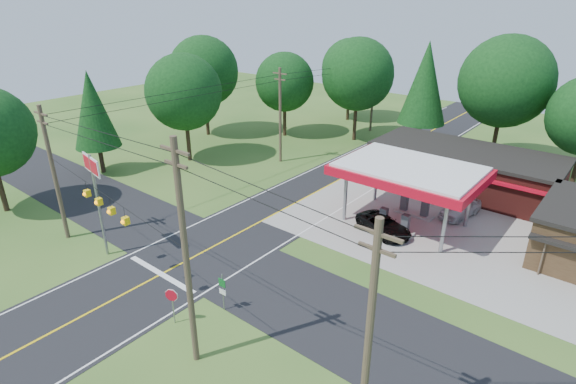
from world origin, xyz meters
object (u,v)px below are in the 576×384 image
Objects in this scene: suv_car at (384,225)px; octagonal_stop_sign at (172,298)px; gas_canopy at (409,173)px; sedan_car at (460,208)px; big_stop_sign at (94,181)px.

octagonal_stop_sign reaches higher than suv_car.
sedan_car is (3.00, 4.00, -3.55)m from gas_canopy.
sedan_car is 1.89× the size of octagonal_stop_sign.
gas_canopy is at bearing -114.96° from sedan_car.
sedan_car is 27.78m from big_stop_sign.
sedan_car is at bearing 71.95° from octagonal_stop_sign.
gas_canopy is 4.43m from suv_car.
octagonal_stop_sign is at bearing -172.24° from suv_car.
big_stop_sign is at bearing -116.49° from sedan_car.
suv_car is at bearing 76.38° from octagonal_stop_sign.
big_stop_sign is (-13.50, -14.93, 4.85)m from suv_car.
suv_car is at bearing -106.36° from sedan_car.
gas_canopy reaches higher than sedan_car.
suv_car is 0.64× the size of big_stop_sign.
octagonal_stop_sign is (-4.50, -19.01, -2.61)m from gas_canopy.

